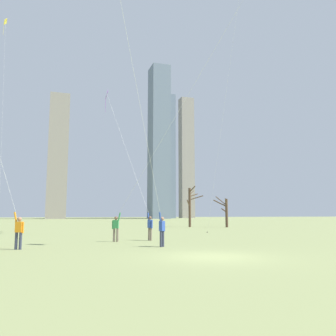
{
  "coord_description": "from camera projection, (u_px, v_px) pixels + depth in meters",
  "views": [
    {
      "loc": [
        -6.36,
        -13.79,
        1.76
      ],
      "look_at": [
        0.0,
        6.0,
        4.48
      ],
      "focal_mm": 37.82,
      "sensor_mm": 36.0,
      "label": 1
    }
  ],
  "objects": [
    {
      "name": "ground_plane",
      "position": [
        212.0,
        257.0,
        14.72
      ],
      "size": [
        400.0,
        400.0,
        0.0
      ],
      "primitive_type": "plane",
      "color": "#848E56"
    },
    {
      "name": "kite_flyer_foreground_left_purple",
      "position": [
        142.0,
        202.0,
        25.35
      ],
      "size": [
        2.01,
        11.04,
        13.95
      ],
      "color": "#726656",
      "rests_on": "ground"
    },
    {
      "name": "kite_flyer_foreground_right_green",
      "position": [
        13.0,
        208.0,
        18.02
      ],
      "size": [
        3.79,
        1.73,
        11.33
      ],
      "color": "#33384C",
      "rests_on": "ground"
    },
    {
      "name": "kite_flyer_midfield_left_pink",
      "position": [
        153.0,
        162.0,
        22.19
      ],
      "size": [
        9.41,
        9.12,
        20.06
      ],
      "color": "#726656",
      "rests_on": "ground"
    },
    {
      "name": "kite_flyer_far_back_red",
      "position": [
        149.0,
        157.0,
        18.13
      ],
      "size": [
        5.97,
        6.57,
        18.38
      ],
      "color": "#33384C",
      "rests_on": "ground"
    },
    {
      "name": "distant_kite_high_overhead_yellow",
      "position": [
        5.0,
        40.0,
        42.38
      ],
      "size": [
        1.53,
        5.54,
        25.62
      ],
      "color": "yellow",
      "rests_on": "ground"
    },
    {
      "name": "bare_tree_far_right_edge",
      "position": [
        226.0,
        211.0,
        48.23
      ],
      "size": [
        1.48,
        2.66,
        4.26
      ],
      "color": "#4C3828",
      "rests_on": "ground"
    },
    {
      "name": "bare_tree_left_of_center",
      "position": [
        190.0,
        205.0,
        49.15
      ],
      "size": [
        2.55,
        1.37,
        5.68
      ],
      "color": "#4C3828",
      "rests_on": "ground"
    },
    {
      "name": "skyline_mid_tower_left",
      "position": [
        186.0,
        157.0,
        169.22
      ],
      "size": [
        6.33,
        5.08,
        57.81
      ],
      "color": "gray",
      "rests_on": "ground"
    },
    {
      "name": "skyline_wide_slab",
      "position": [
        159.0,
        141.0,
        142.37
      ],
      "size": [
        7.37,
        8.56,
        61.93
      ],
      "color": "slate",
      "rests_on": "ground"
    },
    {
      "name": "skyline_squat_block",
      "position": [
        162.0,
        156.0,
        156.72
      ],
      "size": [
        9.93,
        7.59,
        55.02
      ],
      "color": "slate",
      "rests_on": "ground"
    },
    {
      "name": "skyline_slender_spire",
      "position": [
        58.0,
        156.0,
        137.82
      ],
      "size": [
        7.48,
        6.25,
        48.94
      ],
      "color": "gray",
      "rests_on": "ground"
    }
  ]
}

